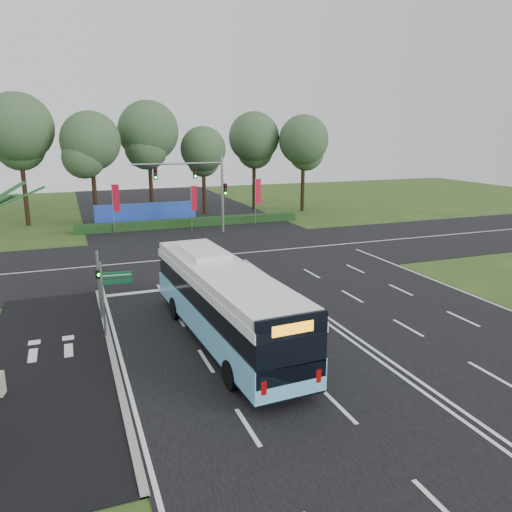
{
  "coord_description": "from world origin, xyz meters",
  "views": [
    {
      "loc": [
        -11.31,
        -23.12,
        9.07
      ],
      "look_at": [
        -1.76,
        2.0,
        2.38
      ],
      "focal_mm": 35.0,
      "sensor_mm": 36.0,
      "label": 1
    }
  ],
  "objects": [
    {
      "name": "pedestrian_signal",
      "position": [
        -10.2,
        1.23,
        1.94
      ],
      "size": [
        0.3,
        0.42,
        3.54
      ],
      "rotation": [
        0.0,
        0.0,
        -0.13
      ],
      "color": "gray",
      "rests_on": "ground"
    },
    {
      "name": "city_bus",
      "position": [
        -5.3,
        -3.34,
        1.85
      ],
      "size": [
        3.37,
        12.9,
        3.67
      ],
      "rotation": [
        0.0,
        0.0,
        0.06
      ],
      "color": "#68C2F2",
      "rests_on": "ground"
    },
    {
      "name": "banner_flag_right",
      "position": [
        6.45,
        23.18,
        3.05
      ],
      "size": [
        0.68,
        0.22,
        4.68
      ],
      "rotation": [
        0.0,
        0.0,
        0.25
      ],
      "color": "gray",
      "rests_on": "ground"
    },
    {
      "name": "banner_flag_mid",
      "position": [
        -0.24,
        22.51,
        2.81
      ],
      "size": [
        0.63,
        0.16,
        4.3
      ],
      "rotation": [
        0.0,
        0.0,
        0.17
      ],
      "color": "gray",
      "rests_on": "ground"
    },
    {
      "name": "road_main",
      "position": [
        0.0,
        0.0,
        0.02
      ],
      "size": [
        20.0,
        120.0,
        0.04
      ],
      "primitive_type": "cube",
      "color": "black",
      "rests_on": "ground"
    },
    {
      "name": "kerb_strip",
      "position": [
        -10.1,
        -3.0,
        0.06
      ],
      "size": [
        0.25,
        18.0,
        0.12
      ],
      "primitive_type": "cube",
      "color": "gray",
      "rests_on": "ground"
    },
    {
      "name": "banner_flag_left",
      "position": [
        -7.22,
        23.64,
        2.99
      ],
      "size": [
        0.64,
        0.3,
        4.58
      ],
      "rotation": [
        0.0,
        0.0,
        -0.39
      ],
      "color": "gray",
      "rests_on": "ground"
    },
    {
      "name": "hedge",
      "position": [
        0.0,
        24.5,
        0.4
      ],
      "size": [
        22.0,
        1.2,
        0.8
      ],
      "primitive_type": "cube",
      "color": "#133517",
      "rests_on": "ground"
    },
    {
      "name": "road_cross",
      "position": [
        0.0,
        12.0,
        0.03
      ],
      "size": [
        120.0,
        14.0,
        0.05
      ],
      "primitive_type": "cube",
      "color": "black",
      "rests_on": "ground"
    },
    {
      "name": "bike_path",
      "position": [
        -12.5,
        -3.0,
        0.03
      ],
      "size": [
        5.0,
        18.0,
        0.06
      ],
      "primitive_type": "cube",
      "color": "black",
      "rests_on": "ground"
    },
    {
      "name": "traffic_light_gantry",
      "position": [
        0.21,
        20.5,
        4.66
      ],
      "size": [
        8.41,
        0.28,
        7.0
      ],
      "color": "gray",
      "rests_on": "ground"
    },
    {
      "name": "blue_hoarding",
      "position": [
        -4.0,
        27.0,
        1.1
      ],
      "size": [
        10.0,
        0.3,
        2.2
      ],
      "primitive_type": "cube",
      "color": "blue",
      "rests_on": "ground"
    },
    {
      "name": "eucalyptus_row",
      "position": [
        -4.78,
        31.45,
        8.76
      ],
      "size": [
        41.56,
        9.98,
        12.82
      ],
      "color": "black",
      "rests_on": "ground"
    },
    {
      "name": "street_sign",
      "position": [
        -9.88,
        -1.06,
        2.26
      ],
      "size": [
        1.38,
        0.24,
        3.54
      ],
      "rotation": [
        0.0,
        0.0,
        -0.11
      ],
      "color": "gray",
      "rests_on": "ground"
    },
    {
      "name": "ground",
      "position": [
        0.0,
        0.0,
        0.0
      ],
      "size": [
        120.0,
        120.0,
        0.0
      ],
      "primitive_type": "plane",
      "color": "#2C4918",
      "rests_on": "ground"
    }
  ]
}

